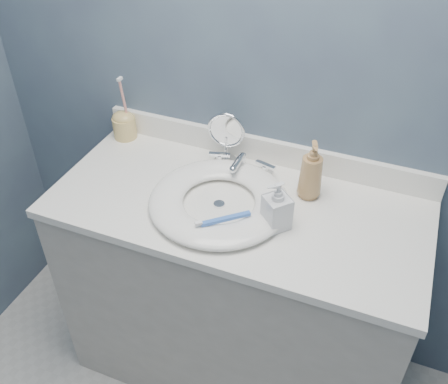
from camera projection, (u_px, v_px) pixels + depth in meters
The scene contains 12 objects.
back_wall at pixel (269, 77), 1.61m from camera, with size 2.20×0.02×2.40m, color #404B61.
vanity_cabinet at pixel (235, 295), 1.89m from camera, with size 1.20×0.55×0.85m, color #BAB3AA.
countertop at pixel (237, 207), 1.62m from camera, with size 1.22×0.57×0.03m, color white.
backsplash at pixel (263, 150), 1.77m from camera, with size 1.22×0.02×0.09m, color white.
basin at pixel (219, 201), 1.59m from camera, with size 0.45×0.45×0.04m, color white, non-canonical shape.
drain at pixel (219, 204), 1.60m from camera, with size 0.04×0.04×0.01m, color silver.
faucet at pixel (241, 165), 1.73m from camera, with size 0.25×0.13×0.07m.
makeup_mirror at pixel (226, 136), 1.73m from camera, with size 0.13×0.08×0.20m.
soap_bottle_amber at pixel (311, 170), 1.58m from camera, with size 0.08×0.08×0.20m, color #A57B4A.
soap_bottle_clear at pixel (277, 205), 1.48m from camera, with size 0.07×0.08×0.16m, color silver.
toothbrush_holder at pixel (124, 124), 1.89m from camera, with size 0.09×0.09×0.25m.
toothbrush_lying at pixel (224, 219), 1.48m from camera, with size 0.14×0.13×0.02m.
Camera 1 is at (0.42, -0.18, 1.91)m, focal length 40.00 mm.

